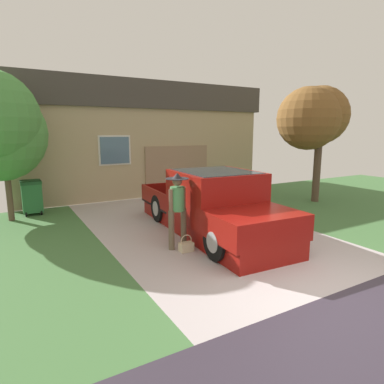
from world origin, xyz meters
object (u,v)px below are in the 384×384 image
Objects in this scene: pickup_truck at (215,207)px; wheeled_trash_bin at (32,196)px; front_yard_tree at (314,117)px; person_with_hat at (177,203)px; handbag at (186,246)px; house_with_garage at (129,138)px.

wheeled_trash_bin is at bearing -47.11° from pickup_truck.
front_yard_tree is 10.27m from wheeled_trash_bin.
person_with_hat is (-1.27, -0.37, 0.31)m from pickup_truck.
wheeled_trash_bin reaches higher than handbag.
house_with_garage is 5.96m from wheeled_trash_bin.
front_yard_tree is at bearing 19.95° from handbag.
person_with_hat is 8.87m from house_with_garage.
handbag is at bearing 32.60° from pickup_truck.
wheeled_trash_bin is (-4.53, -3.45, -1.75)m from house_with_garage.
person_with_hat is at bearing 19.77° from pickup_truck.
person_with_hat reaches higher than wheeled_trash_bin.
wheeled_trash_bin is (-3.91, 4.74, -0.14)m from pickup_truck.
handbag is at bearing -101.73° from house_with_garage.
pickup_truck is 8.37m from house_with_garage.
front_yard_tree is at bearing -17.23° from wheeled_trash_bin.
front_yard_tree reaches higher than person_with_hat.
person_with_hat is at bearing 99.79° from handbag.
house_with_garage is 8.14m from front_yard_tree.
pickup_truck is at bearing -162.25° from front_yard_tree.
wheeled_trash_bin is (-9.50, 2.95, -2.56)m from front_yard_tree.
pickup_truck is 14.49× the size of handbag.
pickup_truck is 1.29× the size of front_yard_tree.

